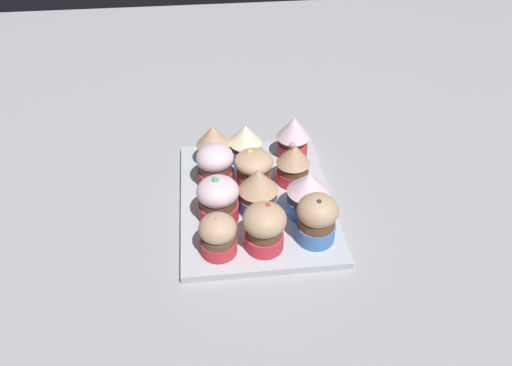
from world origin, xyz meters
TOP-DOWN VIEW (x-y plane):
  - ground_plane at (0.00, 0.00)cm, footprint 180.00×180.00cm
  - baking_tray at (0.00, 0.00)cm, footprint 30.83×23.95cm
  - cupcake_0 at (-9.94, -7.57)cm, footprint 5.90×5.90cm
  - cupcake_1 at (-4.23, -7.30)cm, footprint 6.25×6.25cm
  - cupcake_2 at (3.47, -6.45)cm, footprint 5.50×5.50cm
  - cupcake_3 at (10.72, -7.63)cm, footprint 5.80×5.80cm
  - cupcake_4 at (-10.75, -0.12)cm, footprint 6.16×6.16cm
  - cupcake_5 at (-2.88, -0.45)cm, footprint 6.06×6.06cm
  - cupcake_6 at (3.14, 0.41)cm, footprint 6.21×6.21cm
  - cupcake_7 at (10.27, 0.66)cm, footprint 5.65×5.65cm
  - cupcake_8 at (-10.96, 6.51)cm, footprint 5.32×5.32cm
  - cupcake_9 at (-4.02, 6.08)cm, footprint 6.31×6.31cm
  - cupcake_10 at (4.21, 6.11)cm, footprint 6.02×6.02cm
  - cupcake_11 at (10.14, 6.13)cm, footprint 5.84×5.84cm

SIDE VIEW (x-z plane):
  - ground_plane at x=0.00cm, z-range -3.00..0.00cm
  - baking_tray at x=0.00cm, z-range 0.00..1.20cm
  - cupcake_8 at x=-10.96cm, z-range 1.09..7.70cm
  - cupcake_6 at x=3.14cm, z-range 1.23..8.04cm
  - cupcake_7 at x=10.27cm, z-range 1.25..8.36cm
  - cupcake_9 at x=-4.02cm, z-range 1.09..8.75cm
  - cupcake_10 at x=4.21cm, z-range 1.30..8.61cm
  - cupcake_1 at x=-4.23cm, z-range 1.25..8.76cm
  - cupcake_2 at x=3.47cm, z-range 1.15..8.98cm
  - cupcake_11 at x=10.14cm, z-range 1.34..8.81cm
  - cupcake_4 at x=-10.75cm, z-range 1.26..8.89cm
  - cupcake_0 at x=-9.94cm, z-range 1.16..9.08cm
  - cupcake_5 at x=-2.88cm, z-range 1.24..9.02cm
  - cupcake_3 at x=10.72cm, z-range 1.44..9.25cm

